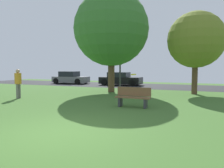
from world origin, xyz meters
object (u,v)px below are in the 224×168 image
(oak_tree_right, at_px, (196,40))
(parked_car_black, at_px, (120,79))
(person_catcher, at_px, (18,82))
(frisbee_disc, at_px, (133,74))
(oak_tree_center, at_px, (111,29))
(street_lamp_post, at_px, (120,63))
(park_bench, at_px, (133,97))
(parked_car_grey, at_px, (70,78))

(oak_tree_right, distance_m, parked_car_black, 9.41)
(person_catcher, xyz_separation_m, frisbee_disc, (7.02, 0.06, 0.53))
(parked_car_black, bearing_deg, oak_tree_center, -76.39)
(frisbee_disc, xyz_separation_m, street_lamp_post, (-3.37, 7.46, 0.76))
(parked_car_black, bearing_deg, street_lamp_post, -70.53)
(oak_tree_center, height_order, park_bench, oak_tree_center)
(person_catcher, xyz_separation_m, parked_car_grey, (-3.78, 11.26, -0.32))
(person_catcher, height_order, parked_car_grey, person_catcher)
(oak_tree_center, xyz_separation_m, street_lamp_post, (-0.13, 2.30, -2.41))
(parked_car_grey, bearing_deg, oak_tree_right, -20.88)
(frisbee_disc, xyz_separation_m, park_bench, (0.04, -0.16, -1.03))
(frisbee_disc, height_order, parked_car_black, frisbee_disc)
(oak_tree_center, distance_m, park_bench, 7.53)
(person_catcher, height_order, parked_car_black, person_catcher)
(oak_tree_right, distance_m, parked_car_grey, 14.63)
(park_bench, bearing_deg, oak_tree_right, -112.00)
(park_bench, xyz_separation_m, street_lamp_post, (-3.41, 7.62, 1.79))
(person_catcher, bearing_deg, frisbee_disc, -0.00)
(frisbee_disc, bearing_deg, park_bench, -75.68)
(oak_tree_right, bearing_deg, parked_car_black, 144.80)
(person_catcher, height_order, park_bench, person_catcher)
(oak_tree_center, distance_m, parked_car_grey, 10.48)
(park_bench, bearing_deg, parked_car_grey, -46.35)
(street_lamp_post, bearing_deg, park_bench, -65.88)
(person_catcher, height_order, frisbee_disc, person_catcher)
(oak_tree_center, height_order, parked_car_black, oak_tree_center)
(oak_tree_right, relative_size, frisbee_disc, 17.26)
(oak_tree_center, relative_size, oak_tree_right, 1.33)
(oak_tree_right, xyz_separation_m, street_lamp_post, (-5.94, 1.36, -1.43))
(park_bench, bearing_deg, person_catcher, -0.85)
(person_catcher, bearing_deg, parked_car_black, 77.98)
(park_bench, height_order, street_lamp_post, street_lamp_post)
(oak_tree_right, bearing_deg, street_lamp_post, 167.11)
(frisbee_disc, distance_m, street_lamp_post, 8.22)
(person_catcher, distance_m, street_lamp_post, 8.45)
(frisbee_disc, height_order, park_bench, frisbee_disc)
(parked_car_black, distance_m, park_bench, 12.34)
(parked_car_grey, relative_size, street_lamp_post, 0.90)
(person_catcher, xyz_separation_m, park_bench, (7.06, -0.10, -0.49))
(parked_car_black, relative_size, park_bench, 2.69)
(person_catcher, relative_size, parked_car_black, 0.40)
(oak_tree_center, distance_m, parked_car_black, 7.43)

